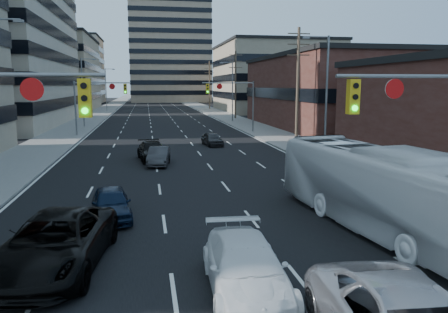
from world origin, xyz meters
The scene contains 26 objects.
road_surface centered at (0.00, 130.00, 0.01)m, with size 18.00×300.00×0.02m, color black.
sidewalk_left centered at (-11.50, 130.00, 0.07)m, with size 5.00×300.00×0.15m, color slate.
sidewalk_right centered at (11.50, 130.00, 0.07)m, with size 5.00×300.00×0.15m, color slate.
office_left_far centered at (-24.00, 100.00, 8.00)m, with size 20.00×30.00×16.00m, color gray.
storefront_right_mid centered at (24.00, 50.00, 4.50)m, with size 20.00×30.00×9.00m, color #472119.
office_right_far centered at (25.00, 88.00, 7.00)m, with size 22.00×28.00×14.00m, color gray.
apartment_tower centered at (6.00, 150.00, 29.00)m, with size 26.00×26.00×58.00m, color gray.
bg_block_left centered at (-28.00, 140.00, 10.00)m, with size 24.00×24.00×20.00m, color #ADA089.
bg_block_right centered at (32.00, 130.00, 6.00)m, with size 22.00×22.00×12.00m, color gray.
signal_near_right centered at (7.45, 8.00, 4.33)m, with size 6.59×0.33×6.00m.
signal_far_left centered at (-7.68, 45.00, 4.30)m, with size 6.09×0.33×6.00m.
signal_far_right centered at (7.68, 45.00, 4.30)m, with size 6.09×0.33×6.00m.
utility_pole_block centered at (12.20, 36.00, 5.78)m, with size 2.20×0.28×11.00m.
utility_pole_midblock centered at (12.20, 66.00, 5.78)m, with size 2.20×0.28×11.00m.
utility_pole_distant centered at (12.20, 96.00, 5.78)m, with size 2.20×0.28×11.00m.
streetlight_left_mid centered at (-10.34, 55.00, 5.05)m, with size 2.03×0.22×9.00m.
streetlight_left_far centered at (-10.34, 90.00, 5.05)m, with size 2.03×0.22×9.00m.
streetlight_right_near centered at (10.34, 25.00, 5.05)m, with size 2.03×0.22×9.00m.
streetlight_right_far centered at (10.34, 60.00, 5.05)m, with size 2.03×0.22×9.00m.
black_pickup centered at (-5.20, 8.20, 0.83)m, with size 2.76×5.99×1.66m, color black.
white_van centered at (0.10, 5.63, 0.72)m, with size 2.02×4.98×1.44m, color white.
transit_bus centered at (6.31, 9.78, 1.62)m, with size 2.73×11.65×3.24m, color white.
sedan_blue centered at (-3.94, 13.11, 0.66)m, with size 1.55×3.85×1.31m, color black.
sedan_grey_center centered at (-1.60, 25.38, 0.63)m, with size 1.34×3.85×1.27m, color #303033.
sedan_black_far centered at (-2.00, 27.33, 0.69)m, with size 1.95×4.78×1.39m, color black.
sedan_grey_right centered at (3.57, 34.66, 0.62)m, with size 1.45×3.61×1.23m, color #2E2E30.
Camera 1 is at (-2.40, -5.04, 5.51)m, focal length 35.00 mm.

